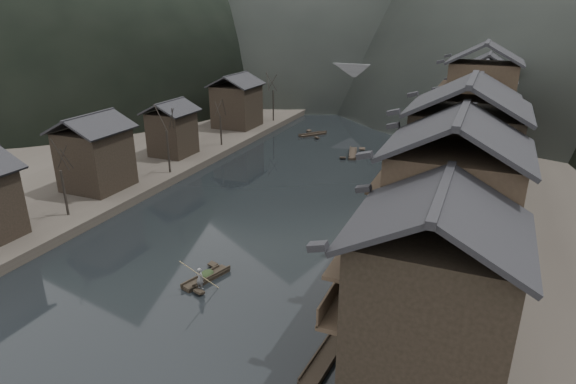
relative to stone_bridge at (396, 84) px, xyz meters
The scene contains 12 objects.
water 72.18m from the stone_bridge, 90.00° to the right, with size 300.00×300.00×0.00m, color black.
left_bank 47.64m from the stone_bridge, 137.56° to the right, with size 40.00×200.00×1.20m, color #2D2823.
stilt_houses 55.72m from the stone_bridge, 71.89° to the right, with size 9.00×67.60×16.59m.
left_houses 55.79m from the stone_bridge, 111.56° to the right, with size 8.10×53.20×8.73m.
bare_trees 53.91m from the stone_bridge, 108.39° to the right, with size 3.83×60.48×7.65m.
moored_sampans 58.94m from the stone_bridge, 78.48° to the right, with size 2.59×48.14×0.47m.
midriver_boats 25.11m from the stone_bridge, 95.46° to the right, with size 12.24×29.98×0.45m.
stone_bridge is the anchor object (origin of this frame).
hero_sampan 72.90m from the stone_bridge, 89.90° to the right, with size 2.10×4.57×0.43m.
cargo_heap 72.67m from the stone_bridge, 89.94° to the right, with size 1.00×1.31×0.60m, color black.
boatman 74.35m from the stone_bridge, 89.54° to the right, with size 0.64×0.42×1.77m, color #59595C.
bamboo_pole 74.27m from the stone_bridge, 89.39° to the right, with size 0.06×0.06×4.50m, color #8C7A51.
Camera 1 is at (18.72, -28.06, 19.88)m, focal length 30.00 mm.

